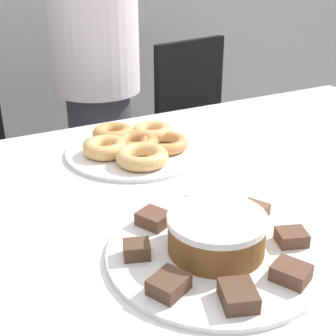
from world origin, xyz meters
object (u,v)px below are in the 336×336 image
office_chair_right (210,148)px  frosted_cake (216,233)px  person_standing (96,74)px  plate_cake (215,252)px  plate_donuts (137,151)px

office_chair_right → frosted_cake: (-0.72, -1.11, 0.39)m
person_standing → plate_cake: (-0.19, -1.10, -0.06)m
plate_donuts → frosted_cake: size_ratio=2.15×
plate_cake → plate_donuts: 0.48m
plate_cake → frosted_cake: 0.04m
plate_cake → frosted_cake: bearing=-76.0°
plate_cake → person_standing: bearing=80.2°
frosted_cake → office_chair_right: bearing=57.1°
office_chair_right → plate_donuts: (-0.65, -0.63, 0.35)m
person_standing → frosted_cake: size_ratio=9.29×
person_standing → plate_donuts: person_standing is taller
plate_donuts → frosted_cake: frosted_cake is taller
office_chair_right → person_standing: bearing=168.5°
plate_cake → plate_donuts: same height
person_standing → plate_cake: bearing=-99.8°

